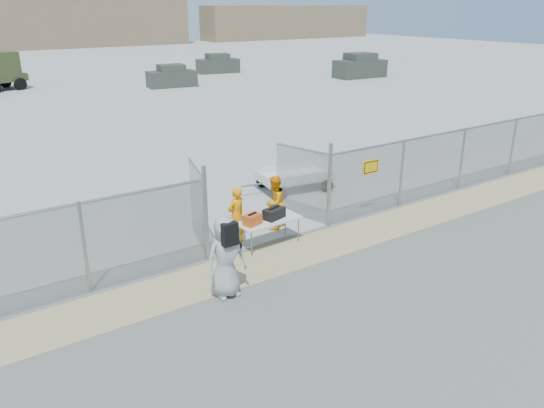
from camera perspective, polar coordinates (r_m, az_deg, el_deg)
ground at (r=13.31m, az=4.85°, el=-6.97°), size 160.00×160.00×0.00m
tarmac_inside at (r=52.03m, az=-26.01°, el=11.85°), size 160.00×80.00×0.01m
dirt_strip at (r=14.01m, az=2.29°, el=-5.39°), size 44.00×1.60×0.01m
distant_hills at (r=88.02m, az=-27.12°, el=17.47°), size 140.00×6.00×9.00m
chain_link_fence at (r=14.32m, az=0.00°, el=0.00°), size 40.00×0.20×2.20m
folding_table at (r=14.36m, az=-0.31°, el=-3.08°), size 1.80×0.82×0.75m
orange_bag at (r=13.85m, az=-2.12°, el=-1.68°), size 0.52×0.41×0.28m
black_duffel at (r=14.24m, az=0.22°, el=-1.02°), size 0.66×0.49×0.29m
security_worker_left at (r=14.37m, az=-3.87°, el=-1.24°), size 0.67×0.52×1.61m
security_worker_right at (r=15.27m, az=0.24°, el=0.14°), size 0.97×0.90×1.61m
visitor at (r=11.77m, az=-5.01°, el=-5.68°), size 0.94×0.62×1.90m
utility_trailer at (r=18.70m, az=2.43°, el=2.74°), size 3.56×2.19×0.81m
parked_vehicle_near at (r=43.81m, az=-10.75°, el=13.37°), size 3.94×2.13×1.70m
parked_vehicle_mid at (r=52.49m, az=-5.85°, el=14.80°), size 4.16×2.47×1.76m
parked_vehicle_far at (r=49.38m, az=9.44°, el=14.46°), size 4.78×2.44×2.10m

